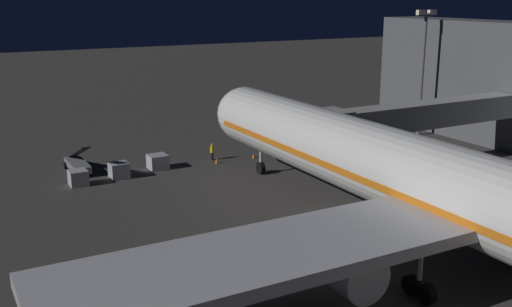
# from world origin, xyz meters

# --- Properties ---
(ground_plane) EXTENTS (320.00, 320.00, 0.00)m
(ground_plane) POSITION_xyz_m (0.00, 0.00, 0.00)
(ground_plane) COLOR #383533
(airliner_at_gate) EXTENTS (50.96, 64.92, 19.21)m
(airliner_at_gate) POSITION_xyz_m (-0.00, 12.89, 5.27)
(airliner_at_gate) COLOR silver
(airliner_at_gate) RESTS_ON ground_plane
(jet_bridge) EXTENTS (25.31, 3.40, 6.90)m
(jet_bridge) POSITION_xyz_m (-13.39, -7.33, 5.38)
(jet_bridge) COLOR #9E9E99
(jet_bridge) RESTS_ON ground_plane
(apron_floodlight_mast) EXTENTS (2.90, 0.50, 15.34)m
(apron_floodlight_mast) POSITION_xyz_m (-25.50, -18.05, 9.06)
(apron_floodlight_mast) COLOR #59595E
(apron_floodlight_mast) RESTS_ON ground_plane
(belt_loader) EXTENTS (1.96, 8.66, 3.55)m
(belt_loader) POSITION_xyz_m (15.68, -22.21, 0.85)
(belt_loader) COLOR slate
(belt_loader) RESTS_ON ground_plane
(baggage_container_near_belt) EXTENTS (1.62, 1.67, 1.44)m
(baggage_container_near_belt) POSITION_xyz_m (16.60, -17.88, 0.72)
(baggage_container_near_belt) COLOR #B7BABF
(baggage_container_near_belt) RESTS_ON ground_plane
(baggage_container_mid_row) EXTENTS (1.85, 1.83, 1.45)m
(baggage_container_mid_row) POSITION_xyz_m (8.28, -19.53, 0.73)
(baggage_container_mid_row) COLOR #B7BABF
(baggage_container_mid_row) RESTS_ON ground_plane
(baggage_container_far_row) EXTENTS (1.72, 1.68, 1.51)m
(baggage_container_far_row) POSITION_xyz_m (12.64, -18.31, 0.75)
(baggage_container_far_row) COLOR #B7BABF
(baggage_container_far_row) RESTS_ON ground_plane
(ground_crew_near_nose_gear) EXTENTS (0.40, 0.40, 1.79)m
(ground_crew_near_nose_gear) POSITION_xyz_m (2.06, -19.90, 0.98)
(ground_crew_near_nose_gear) COLOR black
(ground_crew_near_nose_gear) RESTS_ON ground_plane
(traffic_cone_nose_port) EXTENTS (0.36, 0.36, 0.55)m
(traffic_cone_nose_port) POSITION_xyz_m (-2.20, -18.47, 0.28)
(traffic_cone_nose_port) COLOR orange
(traffic_cone_nose_port) RESTS_ON ground_plane
(traffic_cone_nose_starboard) EXTENTS (0.36, 0.36, 0.55)m
(traffic_cone_nose_starboard) POSITION_xyz_m (2.20, -18.47, 0.28)
(traffic_cone_nose_starboard) COLOR orange
(traffic_cone_nose_starboard) RESTS_ON ground_plane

